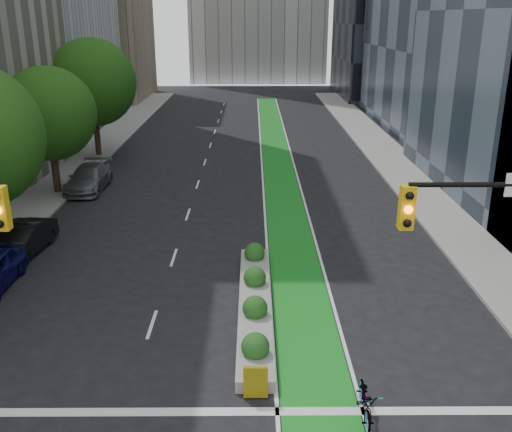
{
  "coord_description": "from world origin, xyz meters",
  "views": [
    {
      "loc": [
        1.13,
        -12.0,
        10.44
      ],
      "look_at": [
        1.25,
        9.18,
        3.0
      ],
      "focal_mm": 40.0,
      "sensor_mm": 36.0,
      "label": 1
    }
  ],
  "objects_px": {
    "median_planter": "(255,301)",
    "parked_car_left_far": "(89,178)",
    "bicycle": "(366,401)",
    "parked_car_left_mid": "(22,240)"
  },
  "relations": [
    {
      "from": "median_planter",
      "to": "parked_car_left_far",
      "type": "bearing_deg",
      "value": 123.47
    },
    {
      "from": "bicycle",
      "to": "parked_car_left_far",
      "type": "bearing_deg",
      "value": 124.96
    },
    {
      "from": "median_planter",
      "to": "parked_car_left_mid",
      "type": "height_order",
      "value": "parked_car_left_mid"
    },
    {
      "from": "parked_car_left_mid",
      "to": "parked_car_left_far",
      "type": "relative_size",
      "value": 0.84
    },
    {
      "from": "bicycle",
      "to": "parked_car_left_mid",
      "type": "bearing_deg",
      "value": 143.55
    },
    {
      "from": "bicycle",
      "to": "parked_car_left_far",
      "type": "height_order",
      "value": "parked_car_left_far"
    },
    {
      "from": "bicycle",
      "to": "parked_car_left_far",
      "type": "xyz_separation_m",
      "value": [
        -13.47,
        21.9,
        0.24
      ]
    },
    {
      "from": "median_planter",
      "to": "parked_car_left_far",
      "type": "distance_m",
      "value": 18.98
    },
    {
      "from": "parked_car_left_mid",
      "to": "median_planter",
      "type": "bearing_deg",
      "value": -20.26
    },
    {
      "from": "median_planter",
      "to": "bicycle",
      "type": "relative_size",
      "value": 5.08
    }
  ]
}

